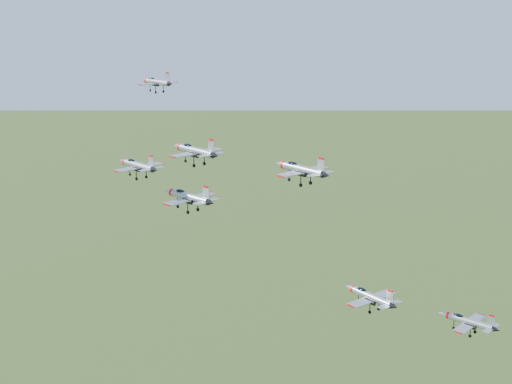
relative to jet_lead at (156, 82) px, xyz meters
The scene contains 7 objects.
jet_lead is the anchor object (origin of this frame).
jet_left_high 23.11m from the jet_lead, 29.21° to the right, with size 13.21×11.15×3.56m.
jet_right_high 36.88m from the jet_lead, 53.05° to the right, with size 10.39×8.74×2.79m.
jet_left_low 42.34m from the jet_lead, 12.51° to the right, with size 12.68×10.73×3.43m.
jet_right_low 42.50m from the jet_lead, 41.47° to the right, with size 11.52×9.63×3.08m.
jet_trail 64.87m from the jet_lead, 15.46° to the right, with size 10.70×9.13×2.93m.
jet_extra 75.76m from the jet_lead, ahead, with size 10.72×8.91×2.86m.
Camera 1 is at (75.90, -95.73, 149.09)m, focal length 50.00 mm.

